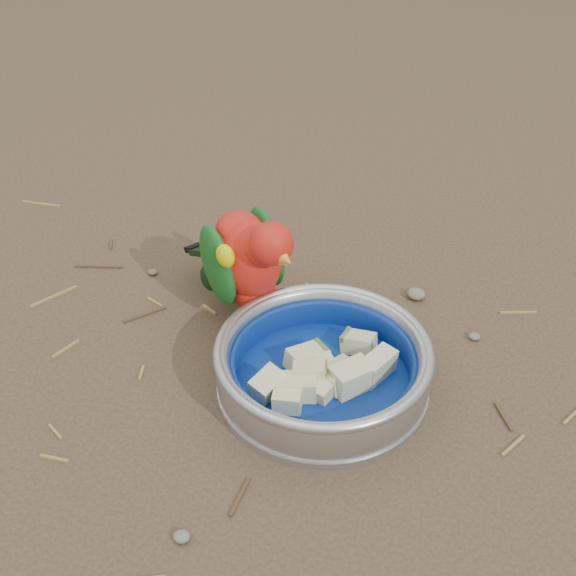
# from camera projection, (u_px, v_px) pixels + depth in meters

# --- Properties ---
(ground) EXTENTS (60.00, 60.00, 0.00)m
(ground) POSITION_uv_depth(u_px,v_px,m) (257.00, 444.00, 0.82)
(ground) COLOR #4B3829
(food_bowl) EXTENTS (0.23, 0.23, 0.02)m
(food_bowl) POSITION_uv_depth(u_px,v_px,m) (322.00, 384.00, 0.88)
(food_bowl) COLOR #B2B2BA
(food_bowl) RESTS_ON ground
(bowl_wall) EXTENTS (0.23, 0.23, 0.04)m
(bowl_wall) POSITION_uv_depth(u_px,v_px,m) (323.00, 364.00, 0.87)
(bowl_wall) COLOR #B2B2BA
(bowl_wall) RESTS_ON food_bowl
(fruit_wedges) EXTENTS (0.14, 0.14, 0.03)m
(fruit_wedges) POSITION_uv_depth(u_px,v_px,m) (323.00, 369.00, 0.87)
(fruit_wedges) COLOR beige
(fruit_wedges) RESTS_ON food_bowl
(lory_parrot) EXTENTS (0.20, 0.20, 0.16)m
(lory_parrot) POSITION_uv_depth(u_px,v_px,m) (249.00, 268.00, 0.94)
(lory_parrot) COLOR red
(lory_parrot) RESTS_ON ground
(ground_debris) EXTENTS (0.90, 0.80, 0.01)m
(ground_debris) POSITION_uv_depth(u_px,v_px,m) (268.00, 399.00, 0.87)
(ground_debris) COLOR olive
(ground_debris) RESTS_ON ground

